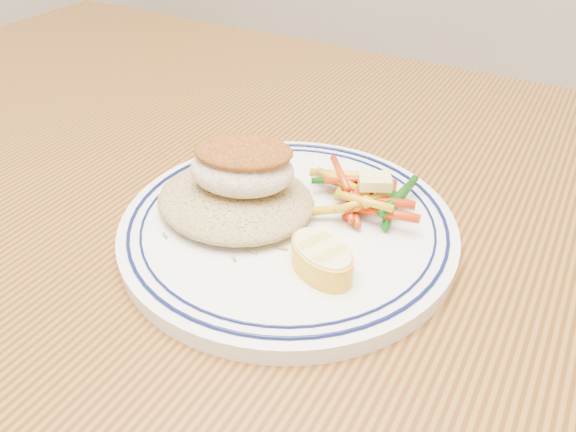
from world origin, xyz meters
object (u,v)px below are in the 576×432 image
at_px(dining_table, 320,314).
at_px(rice_pilaf, 235,197).
at_px(vegetable_pile, 365,194).
at_px(plate, 288,226).
at_px(lemon_wedge, 322,257).
at_px(fish_fillet, 242,165).

bearing_deg(dining_table, rice_pilaf, -162.67).
bearing_deg(rice_pilaf, vegetable_pile, 31.92).
height_order(rice_pilaf, vegetable_pile, same).
bearing_deg(plate, lemon_wedge, -38.87).
bearing_deg(rice_pilaf, plate, 9.80).
relative_size(plate, rice_pilaf, 2.04).
relative_size(dining_table, fish_fillet, 14.26).
height_order(dining_table, fish_fillet, fish_fillet).
relative_size(dining_table, plate, 5.24).
bearing_deg(vegetable_pile, rice_pilaf, -148.08).
bearing_deg(fish_fillet, lemon_wedge, -23.23).
bearing_deg(lemon_wedge, fish_fillet, 156.77).
xyz_separation_m(dining_table, plate, (-0.03, -0.02, 0.11)).
height_order(plate, fish_fillet, fish_fillet).
relative_size(fish_fillet, vegetable_pile, 0.92).
bearing_deg(dining_table, lemon_wedge, -65.36).
distance_m(dining_table, fish_fillet, 0.17).
relative_size(rice_pilaf, fish_fillet, 1.33).
bearing_deg(rice_pilaf, dining_table, 17.33).
distance_m(rice_pilaf, fish_fillet, 0.03).
relative_size(vegetable_pile, lemon_wedge, 1.56).
xyz_separation_m(dining_table, lemon_wedge, (0.03, -0.06, 0.12)).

